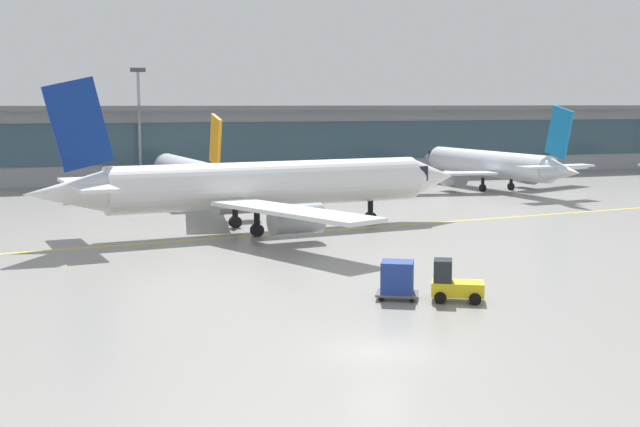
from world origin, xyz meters
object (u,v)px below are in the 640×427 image
(gate_airplane_2, at_px, (188,172))
(cargo_dolly_lead, at_px, (397,279))
(taxiing_regional_jet, at_px, (265,186))
(apron_light_mast_1, at_px, (139,121))
(gate_airplane_3, at_px, (490,164))
(baggage_tug, at_px, (453,284))

(gate_airplane_2, relative_size, cargo_dolly_lead, 10.34)
(taxiing_regional_jet, height_order, apron_light_mast_1, apron_light_mast_1)
(taxiing_regional_jet, bearing_deg, gate_airplane_3, 27.29)
(apron_light_mast_1, bearing_deg, taxiing_regional_jet, -83.39)
(gate_airplane_3, xyz_separation_m, taxiing_regional_jet, (-32.85, -21.92, 0.61))
(gate_airplane_2, height_order, apron_light_mast_1, apron_light_mast_1)
(gate_airplane_2, distance_m, gate_airplane_3, 34.50)
(gate_airplane_3, bearing_deg, apron_light_mast_1, 58.91)
(taxiing_regional_jet, height_order, baggage_tug, taxiing_regional_jet)
(gate_airplane_3, xyz_separation_m, baggage_tug, (-30.17, -47.64, -2.01))
(baggage_tug, height_order, cargo_dolly_lead, baggage_tug)
(gate_airplane_3, relative_size, baggage_tug, 9.90)
(gate_airplane_3, bearing_deg, baggage_tug, 142.12)
(baggage_tug, height_order, apron_light_mast_1, apron_light_mast_1)
(cargo_dolly_lead, bearing_deg, gate_airplane_3, 82.77)
(gate_airplane_3, bearing_deg, taxiing_regional_jet, 118.18)
(taxiing_regional_jet, bearing_deg, baggage_tug, -90.48)
(gate_airplane_3, xyz_separation_m, apron_light_mast_1, (-37.46, 17.92, 4.82))
(apron_light_mast_1, bearing_deg, baggage_tug, -83.65)
(baggage_tug, xyz_separation_m, apron_light_mast_1, (-7.29, 65.56, 6.83))
(baggage_tug, relative_size, cargo_dolly_lead, 1.13)
(gate_airplane_2, xyz_separation_m, gate_airplane_3, (34.29, -3.77, 0.23))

